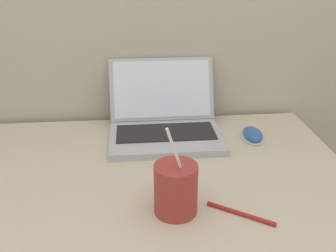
{
  "coord_description": "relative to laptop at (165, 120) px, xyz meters",
  "views": [
    {
      "loc": [
        -0.03,
        -0.46,
        1.22
      ],
      "look_at": [
        0.06,
        0.5,
        0.78
      ],
      "focal_mm": 42.0,
      "sensor_mm": 36.0,
      "label": 1
    }
  ],
  "objects": [
    {
      "name": "laptop",
      "position": [
        0.0,
        0.0,
        0.0
      ],
      "size": [
        0.33,
        0.3,
        0.2
      ],
      "color": "#ADADB2",
      "rests_on": "desk"
    },
    {
      "name": "drink_cup",
      "position": [
        -0.01,
        -0.39,
        0.01
      ],
      "size": [
        0.09,
        0.09,
        0.21
      ],
      "color": "#9E332D",
      "rests_on": "desk"
    },
    {
      "name": "computer_mouse",
      "position": [
        0.25,
        -0.06,
        -0.03
      ],
      "size": [
        0.06,
        0.09,
        0.03
      ],
      "color": "white",
      "rests_on": "desk"
    },
    {
      "name": "pen",
      "position": [
        0.12,
        -0.41,
        -0.04
      ],
      "size": [
        0.13,
        0.09,
        0.01
      ],
      "color": "#A51E1E",
      "rests_on": "desk"
    }
  ]
}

